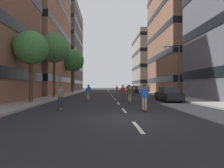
# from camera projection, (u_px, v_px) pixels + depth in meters

# --- Properties ---
(ground_plane) EXTENTS (169.30, 169.30, 0.00)m
(ground_plane) POSITION_uv_depth(u_px,v_px,m) (110.00, 94.00, 37.78)
(ground_plane) COLOR black
(sidewalk_left) EXTENTS (2.94, 77.60, 0.14)m
(sidewalk_left) POSITION_uv_depth(u_px,v_px,m) (72.00, 93.00, 40.93)
(sidewalk_left) COLOR gray
(sidewalk_left) RESTS_ON ground_plane
(sidewalk_right) EXTENTS (2.94, 77.60, 0.14)m
(sidewalk_right) POSITION_uv_depth(u_px,v_px,m) (147.00, 93.00, 41.67)
(sidewalk_right) COLOR gray
(sidewalk_right) RESTS_ON ground_plane
(lane_markings) EXTENTS (0.16, 67.20, 0.01)m
(lane_markings) POSITION_uv_depth(u_px,v_px,m) (110.00, 93.00, 40.06)
(lane_markings) COLOR silver
(lane_markings) RESTS_ON ground_plane
(building_left_mid) EXTENTS (14.30, 19.54, 34.02)m
(building_left_mid) POSITION_uv_depth(u_px,v_px,m) (27.00, 9.00, 37.43)
(building_left_mid) COLOR #9E6B51
(building_left_mid) RESTS_ON ground_plane
(building_left_far) EXTENTS (14.30, 22.40, 28.38)m
(building_left_far) POSITION_uv_depth(u_px,v_px,m) (58.00, 49.00, 63.91)
(building_left_far) COLOR #4C4744
(building_left_far) RESTS_ON ground_plane
(building_right_mid) EXTENTS (14.30, 17.57, 37.92)m
(building_right_mid) POSITION_uv_depth(u_px,v_px,m) (191.00, 2.00, 38.96)
(building_right_mid) COLOR #9E6B51
(building_right_mid) RESTS_ON ground_plane
(building_right_far) EXTENTS (14.30, 16.97, 19.55)m
(building_right_far) POSITION_uv_depth(u_px,v_px,m) (156.00, 62.00, 65.39)
(building_right_far) COLOR #B2A893
(building_right_far) RESTS_ON ground_plane
(parked_car_near) EXTENTS (1.82, 4.40, 1.52)m
(parked_car_near) POSITION_uv_depth(u_px,v_px,m) (134.00, 90.00, 43.53)
(parked_car_near) COLOR black
(parked_car_near) RESTS_ON ground_plane
(parked_car_mid) EXTENTS (1.82, 4.40, 1.52)m
(parked_car_mid) POSITION_uv_depth(u_px,v_px,m) (129.00, 89.00, 51.36)
(parked_car_mid) COLOR silver
(parked_car_mid) RESTS_ON ground_plane
(parked_car_far) EXTENTS (1.82, 4.40, 1.52)m
(parked_car_far) POSITION_uv_depth(u_px,v_px,m) (168.00, 95.00, 20.14)
(parked_car_far) COLOR black
(parked_car_far) RESTS_ON ground_plane
(street_tree_near) EXTENTS (3.21, 3.21, 6.74)m
(street_tree_near) POSITION_uv_depth(u_px,v_px,m) (31.00, 48.00, 17.74)
(street_tree_near) COLOR #4C3823
(street_tree_near) RESTS_ON sidewalk_left
(street_tree_mid) EXTENTS (4.13, 4.13, 8.87)m
(street_tree_mid) POSITION_uv_depth(u_px,v_px,m) (54.00, 48.00, 26.03)
(street_tree_mid) COLOR #4C3823
(street_tree_mid) RESTS_ON sidewalk_left
(street_tree_far) EXTENTS (4.99, 4.99, 9.65)m
(street_tree_far) POSITION_uv_depth(u_px,v_px,m) (73.00, 60.00, 41.62)
(street_tree_far) COLOR #4C3823
(street_tree_far) RESTS_ON sidewalk_left
(streetlamp_right) EXTENTS (2.13, 0.30, 6.50)m
(streetlamp_right) POSITION_uv_depth(u_px,v_px,m) (176.00, 66.00, 23.16)
(streetlamp_right) COLOR #3F3F44
(streetlamp_right) RESTS_ON sidewalk_right
(skater_0) EXTENTS (0.57, 0.92, 1.78)m
(skater_0) POSITION_uv_depth(u_px,v_px,m) (61.00, 95.00, 13.44)
(skater_0) COLOR brown
(skater_0) RESTS_ON ground_plane
(skater_1) EXTENTS (0.53, 0.90, 1.78)m
(skater_1) POSITION_uv_depth(u_px,v_px,m) (88.00, 92.00, 21.36)
(skater_1) COLOR brown
(skater_1) RESTS_ON ground_plane
(skater_2) EXTENTS (0.55, 0.92, 1.78)m
(skater_2) POSITION_uv_depth(u_px,v_px,m) (130.00, 92.00, 18.92)
(skater_2) COLOR brown
(skater_2) RESTS_ON ground_plane
(skater_3) EXTENTS (0.56, 0.92, 1.78)m
(skater_3) POSITION_uv_depth(u_px,v_px,m) (128.00, 89.00, 36.07)
(skater_3) COLOR brown
(skater_3) RESTS_ON ground_plane
(skater_4) EXTENTS (0.55, 0.92, 1.78)m
(skater_4) POSITION_uv_depth(u_px,v_px,m) (117.00, 88.00, 44.38)
(skater_4) COLOR brown
(skater_4) RESTS_ON ground_plane
(skater_5) EXTENTS (0.56, 0.92, 1.78)m
(skater_5) POSITION_uv_depth(u_px,v_px,m) (123.00, 90.00, 32.46)
(skater_5) COLOR brown
(skater_5) RESTS_ON ground_plane
(skater_6) EXTENTS (0.54, 0.91, 1.78)m
(skater_6) POSITION_uv_depth(u_px,v_px,m) (144.00, 96.00, 12.38)
(skater_6) COLOR brown
(skater_6) RESTS_ON ground_plane
(skater_7) EXTENTS (0.54, 0.91, 1.78)m
(skater_7) POSITION_uv_depth(u_px,v_px,m) (89.00, 89.00, 35.87)
(skater_7) COLOR brown
(skater_7) RESTS_ON ground_plane
(skater_8) EXTENTS (0.56, 0.92, 1.78)m
(skater_8) POSITION_uv_depth(u_px,v_px,m) (134.00, 89.00, 31.28)
(skater_8) COLOR brown
(skater_8) RESTS_ON ground_plane
(skater_9) EXTENTS (0.56, 0.92, 1.78)m
(skater_9) POSITION_uv_depth(u_px,v_px,m) (123.00, 91.00, 22.75)
(skater_9) COLOR brown
(skater_9) RESTS_ON ground_plane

